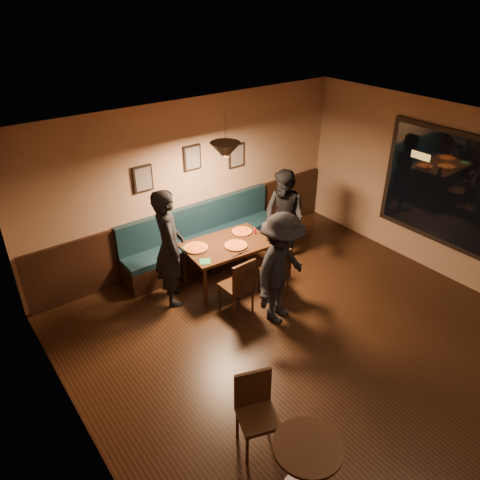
% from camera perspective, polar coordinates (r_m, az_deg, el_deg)
% --- Properties ---
extents(floor, '(7.00, 7.00, 0.00)m').
position_cam_1_polar(floor, '(6.33, 12.27, -14.94)').
color(floor, black).
rests_on(floor, ground).
extents(ceiling, '(7.00, 7.00, 0.00)m').
position_cam_1_polar(ceiling, '(4.84, 15.79, 9.55)').
color(ceiling, silver).
rests_on(ceiling, ground).
extents(wall_back, '(6.00, 0.00, 6.00)m').
position_cam_1_polar(wall_back, '(7.83, -5.91, 7.09)').
color(wall_back, '#8C704F').
rests_on(wall_back, ground).
extents(wall_left, '(0.00, 7.00, 7.00)m').
position_cam_1_polar(wall_left, '(4.09, -16.48, -18.53)').
color(wall_left, '#8C704F').
rests_on(wall_left, ground).
extents(wainscot, '(5.88, 0.06, 1.00)m').
position_cam_1_polar(wainscot, '(8.19, -5.48, 1.20)').
color(wainscot, black).
rests_on(wainscot, ground).
extents(booth_bench, '(3.00, 0.60, 1.00)m').
position_cam_1_polar(booth_bench, '(7.98, -4.45, 0.46)').
color(booth_bench, '#0F232D').
rests_on(booth_bench, ground).
extents(window_frame, '(0.06, 2.56, 1.86)m').
position_cam_1_polar(window_frame, '(7.92, 25.28, 5.40)').
color(window_frame, black).
rests_on(window_frame, wall_right).
extents(window_glass, '(0.00, 2.40, 2.40)m').
position_cam_1_polar(window_glass, '(7.90, 25.17, 5.35)').
color(window_glass, black).
rests_on(window_glass, wall_right).
extents(picture_left, '(0.32, 0.04, 0.42)m').
position_cam_1_polar(picture_left, '(7.30, -11.97, 7.47)').
color(picture_left, black).
rests_on(picture_left, wall_back).
extents(picture_center, '(0.32, 0.04, 0.42)m').
position_cam_1_polar(picture_center, '(7.64, -5.97, 10.14)').
color(picture_center, black).
rests_on(picture_center, wall_back).
extents(picture_right, '(0.32, 0.04, 0.42)m').
position_cam_1_polar(picture_right, '(8.16, -0.44, 10.46)').
color(picture_right, black).
rests_on(picture_right, wall_back).
extents(pendant_lamp, '(0.44, 0.44, 0.25)m').
position_cam_1_polar(pendant_lamp, '(6.66, -1.84, 10.99)').
color(pendant_lamp, black).
rests_on(pendant_lamp, ceiling).
extents(dining_table, '(1.42, 0.97, 0.72)m').
position_cam_1_polar(dining_table, '(7.48, -1.61, -2.86)').
color(dining_table, black).
rests_on(dining_table, floor).
extents(chair_near_left, '(0.42, 0.42, 0.92)m').
position_cam_1_polar(chair_near_left, '(6.79, -0.48, -5.55)').
color(chair_near_left, black).
rests_on(chair_near_left, floor).
extents(chair_near_right, '(0.48, 0.48, 0.89)m').
position_cam_1_polar(chair_near_right, '(7.17, 4.22, -3.75)').
color(chair_near_right, black).
rests_on(chair_near_right, floor).
extents(diner_left, '(0.64, 0.79, 1.86)m').
position_cam_1_polar(diner_left, '(6.85, -8.80, -0.96)').
color(diner_left, black).
rests_on(diner_left, floor).
extents(diner_right, '(0.72, 0.87, 1.65)m').
position_cam_1_polar(diner_right, '(7.95, 5.50, 2.92)').
color(diner_right, black).
rests_on(diner_right, floor).
extents(diner_front, '(1.25, 0.97, 1.70)m').
position_cam_1_polar(diner_front, '(6.45, 5.13, -3.64)').
color(diner_front, black).
rests_on(diner_front, floor).
extents(pizza_a, '(0.37, 0.37, 0.04)m').
position_cam_1_polar(pizza_a, '(7.17, -5.49, -0.97)').
color(pizza_a, orange).
rests_on(pizza_a, dining_table).
extents(pizza_b, '(0.42, 0.42, 0.04)m').
position_cam_1_polar(pizza_b, '(7.20, -0.52, -0.67)').
color(pizza_b, orange).
rests_on(pizza_b, dining_table).
extents(pizza_c, '(0.41, 0.41, 0.04)m').
position_cam_1_polar(pizza_c, '(7.60, 0.24, 1.07)').
color(pizza_c, orange).
rests_on(pizza_c, dining_table).
extents(soda_glass, '(0.09, 0.09, 0.16)m').
position_cam_1_polar(soda_glass, '(7.35, 3.63, 0.50)').
color(soda_glass, black).
rests_on(soda_glass, dining_table).
extents(tabasco_bottle, '(0.04, 0.04, 0.13)m').
position_cam_1_polar(tabasco_bottle, '(7.54, 1.87, 1.17)').
color(tabasco_bottle, '#9B0518').
rests_on(tabasco_bottle, dining_table).
extents(napkin_a, '(0.21, 0.21, 0.01)m').
position_cam_1_polar(napkin_a, '(7.23, -6.41, -0.87)').
color(napkin_a, '#1E7138').
rests_on(napkin_a, dining_table).
extents(napkin_b, '(0.22, 0.22, 0.01)m').
position_cam_1_polar(napkin_b, '(6.84, -4.37, -2.69)').
color(napkin_b, '#1F7639').
rests_on(napkin_b, dining_table).
extents(cutlery_set, '(0.20, 0.05, 0.00)m').
position_cam_1_polar(cutlery_set, '(7.01, -0.01, -1.76)').
color(cutlery_set, silver).
rests_on(cutlery_set, dining_table).
extents(cafe_table, '(0.78, 0.78, 0.69)m').
position_cam_1_polar(cafe_table, '(4.88, 8.13, -26.38)').
color(cafe_table, black).
rests_on(cafe_table, floor).
extents(cafe_chair_far, '(0.51, 0.51, 0.91)m').
position_cam_1_polar(cafe_chair_far, '(5.07, 2.26, -21.04)').
color(cafe_chair_far, black).
rests_on(cafe_chair_far, floor).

